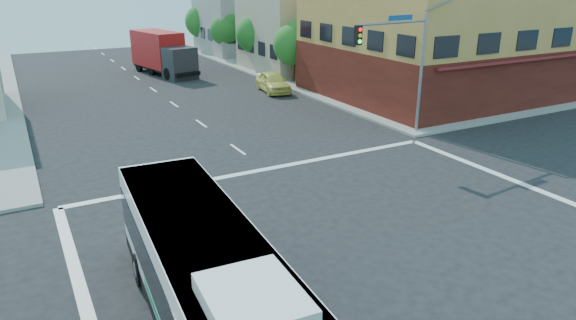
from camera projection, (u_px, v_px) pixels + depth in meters
ground at (389, 256)px, 17.42m from camera, size 120.00×120.00×0.00m
sidewalk_ne at (433, 54)px, 62.05m from camera, size 50.00×50.00×0.15m
corner_building_ne at (445, 19)px, 39.69m from camera, size 18.10×15.44×14.00m
building_east_near at (310, 23)px, 51.64m from camera, size 12.06×10.06×9.00m
building_east_far at (252, 11)px, 63.05m from camera, size 12.06×10.06×10.00m
signal_mast_ne at (402, 52)px, 28.60m from camera, size 7.91×1.13×8.07m
street_tree_a at (295, 42)px, 44.66m from camera, size 3.60×3.60×5.53m
street_tree_b at (256, 32)px, 51.22m from camera, size 3.80×3.80×5.79m
street_tree_c at (226, 28)px, 57.94m from camera, size 3.40×3.40×5.29m
street_tree_d at (202, 19)px, 64.42m from camera, size 4.00×4.00×6.03m
transit_bus at (211, 291)px, 12.55m from camera, size 3.23×11.91×3.49m
box_truck at (163, 54)px, 49.24m from camera, size 4.34×9.23×4.00m
parked_car at (273, 82)px, 42.04m from camera, size 2.62×5.01×1.63m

